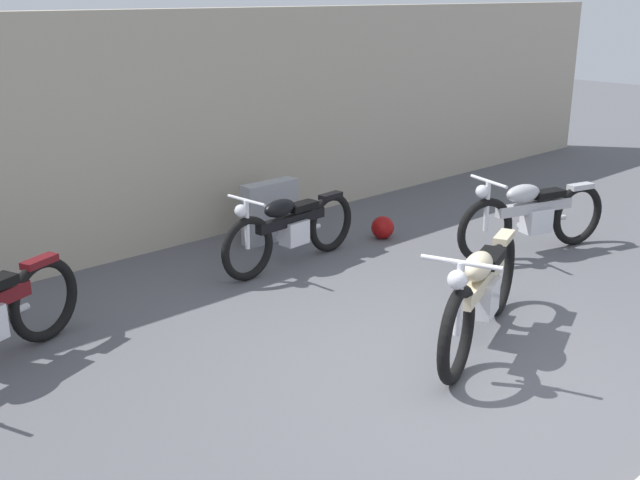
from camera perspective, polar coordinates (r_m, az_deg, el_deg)
The scene contains 7 objects.
ground_plane at distance 5.99m, azimuth 11.79°, elevation -10.85°, with size 40.00×40.00×0.00m, color #56565B.
building_wall at distance 8.85m, azimuth -12.64°, elevation 7.89°, with size 18.00×0.30×2.70m, color #B2A893.
stone_marker at distance 9.07m, azimuth -3.79°, elevation 2.16°, with size 0.73×0.20×0.73m, color #9E9EA3.
helmet at distance 9.22m, azimuth 4.76°, elevation 0.95°, with size 0.28×0.28×0.28m, color maroon.
motorcycle_cream at distance 6.47m, azimuth 12.07°, elevation -3.90°, with size 2.10×1.00×0.99m.
motorcycle_black at distance 8.21m, azimuth -2.28°, elevation 0.89°, with size 1.96×0.55×0.88m.
motorcycle_silver at distance 8.91m, azimuth 15.74°, elevation 1.80°, with size 2.05×0.80×0.94m.
Camera 1 is at (-4.34, -2.95, 2.87)m, focal length 42.35 mm.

